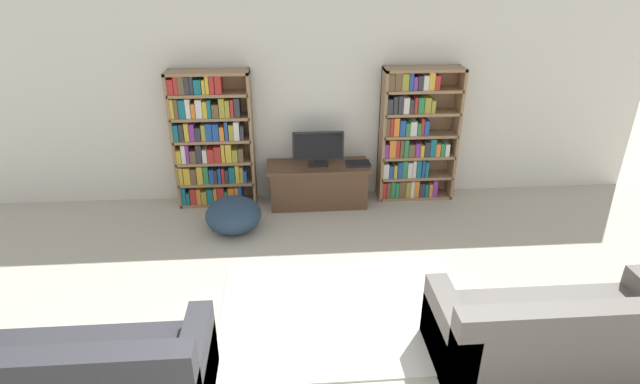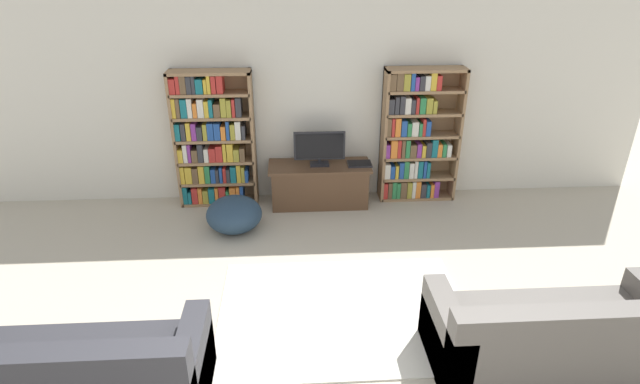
% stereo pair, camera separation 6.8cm
% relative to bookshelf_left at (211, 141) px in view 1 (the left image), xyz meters
% --- Properties ---
extents(wall_back, '(8.80, 0.06, 2.60)m').
position_rel_bookshelf_left_xyz_m(wall_back, '(1.26, 0.19, 0.44)').
color(wall_back, silver).
rests_on(wall_back, ground_plane).
extents(bookshelf_left, '(0.99, 0.30, 1.74)m').
position_rel_bookshelf_left_xyz_m(bookshelf_left, '(0.00, 0.00, 0.00)').
color(bookshelf_left, '#93704C').
rests_on(bookshelf_left, ground_plane).
extents(bookshelf_right, '(0.99, 0.30, 1.74)m').
position_rel_bookshelf_left_xyz_m(bookshelf_right, '(2.59, 0.00, -0.01)').
color(bookshelf_right, '#93704C').
rests_on(bookshelf_right, ground_plane).
extents(tv_stand, '(1.30, 0.52, 0.55)m').
position_rel_bookshelf_left_xyz_m(tv_stand, '(1.34, -0.13, -0.58)').
color(tv_stand, brown).
rests_on(tv_stand, ground_plane).
extents(television, '(0.65, 0.16, 0.44)m').
position_rel_bookshelf_left_xyz_m(television, '(1.34, -0.14, -0.08)').
color(television, black).
rests_on(television, tv_stand).
extents(laptop, '(0.31, 0.22, 0.03)m').
position_rel_bookshelf_left_xyz_m(laptop, '(1.86, -0.16, -0.30)').
color(laptop, '#28282D').
rests_on(laptop, tv_stand).
extents(area_rug, '(2.28, 1.65, 0.02)m').
position_rel_bookshelf_left_xyz_m(area_rug, '(1.44, -2.39, -0.85)').
color(area_rug, beige).
rests_on(area_rug, ground_plane).
extents(couch_right_sofa, '(1.91, 0.84, 0.78)m').
position_rel_bookshelf_left_xyz_m(couch_right_sofa, '(3.01, -3.13, -0.58)').
color(couch_right_sofa, '#56514C').
rests_on(couch_right_sofa, ground_plane).
extents(beanbag_ottoman, '(0.65, 0.65, 0.41)m').
position_rel_bookshelf_left_xyz_m(beanbag_ottoman, '(0.30, -0.78, -0.65)').
color(beanbag_ottoman, '#23384C').
rests_on(beanbag_ottoman, ground_plane).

